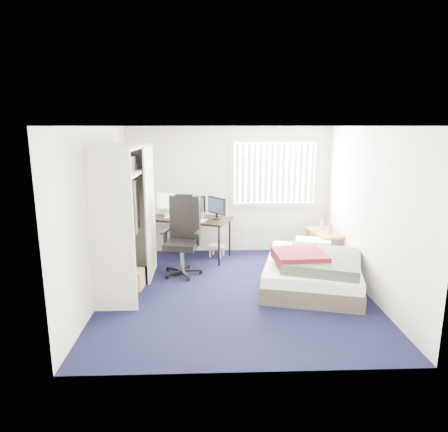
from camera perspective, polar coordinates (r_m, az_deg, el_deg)
name	(u,v)px	position (r m, az deg, el deg)	size (l,w,h in m)	color
ground	(235,291)	(6.31, 1.63, -10.65)	(4.20, 4.20, 0.00)	black
room_shell	(236,195)	(5.88, 1.72, 2.99)	(4.20, 4.20, 4.20)	silver
window_assembly	(275,173)	(7.98, 7.24, 6.12)	(1.72, 0.09, 1.32)	white
closet	(126,203)	(6.28, -13.85, 1.80)	(0.64, 1.84, 2.22)	beige
desk	(189,216)	(7.73, -4.96, -0.04)	(1.74, 1.26, 1.24)	black
office_chair	(183,244)	(6.92, -5.86, -3.96)	(0.75, 0.75, 1.36)	black
footstool	(217,247)	(7.83, -1.05, -4.51)	(0.36, 0.33, 0.24)	white
nightstand	(325,235)	(7.67, 14.18, -2.66)	(0.56, 0.91, 0.77)	brown
bed	(313,269)	(6.58, 12.57, -7.39)	(1.90, 2.24, 0.64)	#433A30
pine_box	(130,279)	(6.52, -13.26, -8.77)	(0.40, 0.30, 0.30)	tan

